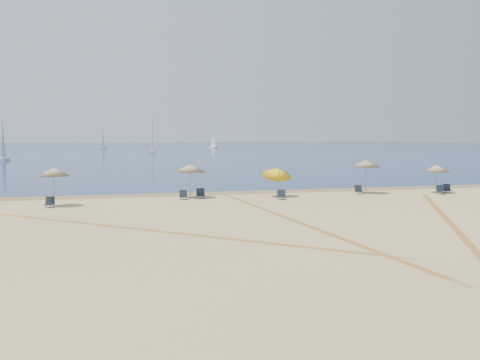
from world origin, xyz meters
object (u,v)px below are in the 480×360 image
object	(u,v)px
chair_6	(359,190)
chair_3	(183,195)
umbrella_3	(277,172)
chair_4	(201,194)
sailboat_0	(3,149)
umbrella_5	(437,168)
chair_2	(50,203)
chair_8	(447,189)
sailboat_2	(152,142)
umbrella_2	(190,168)
chair_7	(441,190)
umbrella_1	(54,172)
sailboat_1	(213,142)
chair_5	(281,195)
sailboat_3	(103,142)
umbrella_4	(366,164)

from	to	relation	value
chair_6	chair_3	bearing A→B (deg)	-177.39
umbrella_3	chair_4	world-z (taller)	umbrella_3
chair_4	sailboat_0	distance (m)	70.93
umbrella_5	chair_3	bearing A→B (deg)	177.79
chair_2	chair_6	size ratio (longest dim) A/B	1.04
chair_4	chair_6	distance (m)	12.15
chair_4	chair_8	size ratio (longest dim) A/B	0.90
sailboat_2	umbrella_3	bearing A→B (deg)	-83.07
umbrella_2	chair_7	bearing A→B (deg)	-7.90
umbrella_1	chair_8	distance (m)	28.94
chair_6	sailboat_1	bearing A→B (deg)	84.04
umbrella_2	chair_8	size ratio (longest dim) A/B	3.08
sailboat_2	sailboat_1	bearing A→B (deg)	71.73
chair_3	sailboat_1	bearing A→B (deg)	83.39
umbrella_3	sailboat_1	xyz separation A→B (m)	(31.88, 167.67, 0.69)
umbrella_2	chair_6	distance (m)	12.97
chair_4	sailboat_1	distance (m)	171.22
chair_6	umbrella_2	bearing A→B (deg)	178.67
sailboat_0	sailboat_2	world-z (taller)	sailboat_2
sailboat_1	umbrella_3	bearing A→B (deg)	-110.42
umbrella_5	chair_8	size ratio (longest dim) A/B	2.79
chair_3	chair_7	size ratio (longest dim) A/B	0.99
chair_8	umbrella_1	bearing A→B (deg)	-160.47
umbrella_3	umbrella_5	size ratio (longest dim) A/B	1.09
chair_6	chair_7	bearing A→B (deg)	-13.54
umbrella_2	chair_5	bearing A→B (deg)	-24.32
umbrella_2	umbrella_5	distance (m)	19.07
umbrella_3	sailboat_1	size ratio (longest dim) A/B	0.30
umbrella_5	sailboat_2	xyz separation A→B (m)	(-10.55, 108.74, 0.97)
umbrella_2	chair_6	xyz separation A→B (m)	(12.81, -0.88, -1.84)
chair_5	umbrella_2	bearing A→B (deg)	177.29
chair_8	sailboat_3	world-z (taller)	sailboat_3
chair_8	sailboat_2	world-z (taller)	sailboat_2
umbrella_5	sailboat_1	size ratio (longest dim) A/B	0.27
chair_4	chair_7	xyz separation A→B (m)	(18.09, -2.13, -0.00)
umbrella_1	chair_6	xyz separation A→B (m)	(21.83, 1.51, -1.86)
chair_6	chair_7	distance (m)	6.18
umbrella_2	chair_2	distance (m)	9.90
chair_5	sailboat_0	size ratio (longest dim) A/B	0.11
chair_2	sailboat_1	bearing A→B (deg)	83.52
chair_5	umbrella_4	bearing A→B (deg)	37.69
chair_6	chair_8	xyz separation A→B (m)	(7.04, -1.00, -0.00)
umbrella_5	chair_4	bearing A→B (deg)	176.34
sailboat_0	sailboat_2	bearing A→B (deg)	56.44
chair_6	chair_2	bearing A→B (deg)	-172.15
chair_8	sailboat_1	xyz separation A→B (m)	(18.18, 168.50, 2.21)
umbrella_4	sailboat_3	world-z (taller)	sailboat_3
chair_3	chair_7	distance (m)	19.47
umbrella_1	chair_5	bearing A→B (deg)	-1.10
sailboat_0	sailboat_1	size ratio (longest dim) A/B	0.87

